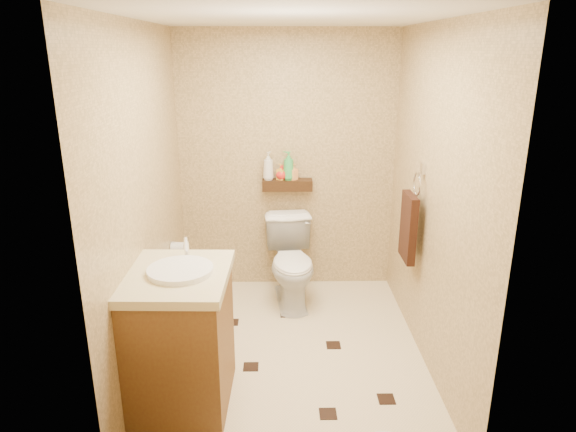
{
  "coord_description": "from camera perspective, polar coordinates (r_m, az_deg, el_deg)",
  "views": [
    {
      "loc": [
        -0.07,
        -3.42,
        2.22
      ],
      "look_at": [
        -0.01,
        0.25,
        1.02
      ],
      "focal_mm": 32.0,
      "sensor_mm": 36.0,
      "label": 1
    }
  ],
  "objects": [
    {
      "name": "ground",
      "position": [
        4.08,
        0.2,
        -14.84
      ],
      "size": [
        2.5,
        2.5,
        0.0
      ],
      "primitive_type": "plane",
      "color": "beige",
      "rests_on": "ground"
    },
    {
      "name": "wall_back",
      "position": [
        4.78,
        -0.1,
        5.81
      ],
      "size": [
        2.0,
        0.04,
        2.4
      ],
      "primitive_type": "cube",
      "color": "tan",
      "rests_on": "ground"
    },
    {
      "name": "wall_front",
      "position": [
        2.4,
        0.86,
        -6.97
      ],
      "size": [
        2.0,
        0.04,
        2.4
      ],
      "primitive_type": "cube",
      "color": "tan",
      "rests_on": "ground"
    },
    {
      "name": "wall_left",
      "position": [
        3.69,
        -15.51,
        1.42
      ],
      "size": [
        0.04,
        2.5,
        2.4
      ],
      "primitive_type": "cube",
      "color": "tan",
      "rests_on": "ground"
    },
    {
      "name": "wall_right",
      "position": [
        3.73,
        15.78,
        1.57
      ],
      "size": [
        0.04,
        2.5,
        2.4
      ],
      "primitive_type": "cube",
      "color": "tan",
      "rests_on": "ground"
    },
    {
      "name": "ceiling",
      "position": [
        3.43,
        0.25,
        21.16
      ],
      "size": [
        2.0,
        2.5,
        0.02
      ],
      "primitive_type": "cube",
      "color": "silver",
      "rests_on": "wall_back"
    },
    {
      "name": "wall_shelf",
      "position": [
        4.75,
        -0.08,
        3.48
      ],
      "size": [
        0.46,
        0.14,
        0.1
      ],
      "primitive_type": "cube",
      "color": "#33200E",
      "rests_on": "wall_back"
    },
    {
      "name": "floor_accents",
      "position": [
        4.03,
        1.24,
        -15.27
      ],
      "size": [
        1.22,
        1.4,
        0.01
      ],
      "color": "black",
      "rests_on": "ground"
    },
    {
      "name": "toilet",
      "position": [
        4.63,
        0.44,
        -5.22
      ],
      "size": [
        0.51,
        0.79,
        0.77
      ],
      "primitive_type": "imported",
      "rotation": [
        0.0,
        0.0,
        0.1
      ],
      "color": "white",
      "rests_on": "ground"
    },
    {
      "name": "vanity",
      "position": [
        3.41,
        -11.74,
        -13.04
      ],
      "size": [
        0.64,
        0.77,
        1.07
      ],
      "rotation": [
        0.0,
        0.0,
        -0.03
      ],
      "color": "brown",
      "rests_on": "ground"
    },
    {
      "name": "toilet_brush",
      "position": [
        4.75,
        -10.04,
        -7.84
      ],
      "size": [
        0.11,
        0.11,
        0.46
      ],
      "color": "#18605C",
      "rests_on": "ground"
    },
    {
      "name": "towel_ring",
      "position": [
        4.01,
        13.31,
        -0.9
      ],
      "size": [
        0.12,
        0.3,
        0.76
      ],
      "color": "silver",
      "rests_on": "wall_right"
    },
    {
      "name": "toilet_paper",
      "position": [
        4.47,
        -12.14,
        -3.55
      ],
      "size": [
        0.12,
        0.11,
        0.12
      ],
      "color": "silver",
      "rests_on": "wall_left"
    },
    {
      "name": "bottle_a",
      "position": [
        4.7,
        -2.2,
        5.58
      ],
      "size": [
        0.13,
        0.13,
        0.26
      ],
      "primitive_type": "imported",
      "rotation": [
        0.0,
        0.0,
        2.67
      ],
      "color": "silver",
      "rests_on": "wall_shelf"
    },
    {
      "name": "bottle_b",
      "position": [
        4.72,
        -0.78,
        4.93
      ],
      "size": [
        0.09,
        0.09,
        0.15
      ],
      "primitive_type": "imported",
      "rotation": [
        0.0,
        0.0,
        4.2
      ],
      "color": "gold",
      "rests_on": "wall_shelf"
    },
    {
      "name": "bottle_c",
      "position": [
        4.72,
        -0.73,
        4.86
      ],
      "size": [
        0.13,
        0.13,
        0.13
      ],
      "primitive_type": "imported",
      "rotation": [
        0.0,
        0.0,
        1.32
      ],
      "color": "red",
      "rests_on": "wall_shelf"
    },
    {
      "name": "bottle_d",
      "position": [
        4.7,
        0.07,
        5.63
      ],
      "size": [
        0.12,
        0.12,
        0.26
      ],
      "primitive_type": "imported",
      "rotation": [
        0.0,
        0.0,
        4.53
      ],
      "color": "green",
      "rests_on": "wall_shelf"
    },
    {
      "name": "bottle_e",
      "position": [
        4.72,
        0.57,
        4.95
      ],
      "size": [
        0.1,
        0.1,
        0.15
      ],
      "primitive_type": "imported",
      "rotation": [
        0.0,
        0.0,
        0.78
      ],
      "color": "#F7A152",
      "rests_on": "wall_shelf"
    }
  ]
}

